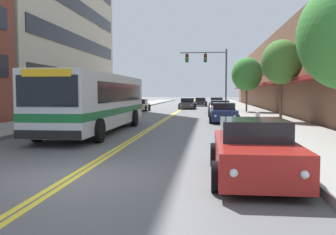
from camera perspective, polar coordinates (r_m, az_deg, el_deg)
name	(u,v)px	position (r m, az deg, el deg)	size (l,w,h in m)	color
ground_plane	(181,109)	(45.77, 2.03, 1.27)	(240.00, 240.00, 0.00)	#565659
sidewalk_left	(121,108)	(46.90, -7.13, 1.41)	(3.96, 106.00, 0.17)	gray
sidewalk_right	(243,109)	(45.84, 11.40, 1.31)	(3.96, 106.00, 0.17)	gray
centre_line	(181,109)	(45.77, 2.03, 1.27)	(0.34, 106.00, 0.01)	yellow
storefront_row_right	(297,76)	(46.82, 19.10, 5.98)	(9.10, 68.00, 7.95)	brown
city_bus	(97,100)	(19.82, -10.70, 2.67)	(2.91, 12.11, 2.94)	silver
car_silver_parked_left_mid	(124,109)	(33.89, -6.76, 1.33)	(1.99, 4.82, 1.24)	#B7B7BC
car_champagne_parked_left_far	(139,105)	(41.94, -4.47, 1.85)	(2.19, 4.18, 1.30)	beige
car_red_parked_right_foreground	(254,151)	(9.27, 12.92, -4.94)	(2.05, 4.60, 1.40)	maroon
car_navy_parked_right_mid	(224,113)	(26.18, 8.47, 0.66)	(1.98, 4.47, 1.33)	#19234C
car_beige_parked_right_far	(217,103)	(49.84, 7.41, 2.19)	(2.07, 4.50, 1.39)	#BCAD89
car_white_parked_right_end	(220,109)	(32.86, 7.92, 1.33)	(2.04, 4.81, 1.36)	white
car_charcoal_moving_lead	(201,102)	(56.92, 4.99, 2.35)	(1.97, 4.55, 1.27)	#232328
car_dark_grey_moving_second	(187,104)	(46.90, 2.98, 2.08)	(2.05, 4.73, 1.34)	#38383D
traffic_signal_mast	(211,67)	(41.50, 6.53, 7.58)	(5.13, 0.38, 6.77)	#47474C
street_tree_right_mid	(282,62)	(25.87, 16.94, 8.07)	(2.65, 2.65, 5.33)	brown
street_tree_right_far	(247,74)	(37.83, 11.93, 6.46)	(3.00, 3.00, 5.32)	brown
fire_hydrant	(258,119)	(20.91, 13.48, -0.24)	(0.31, 0.23, 0.86)	#B7B7BC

